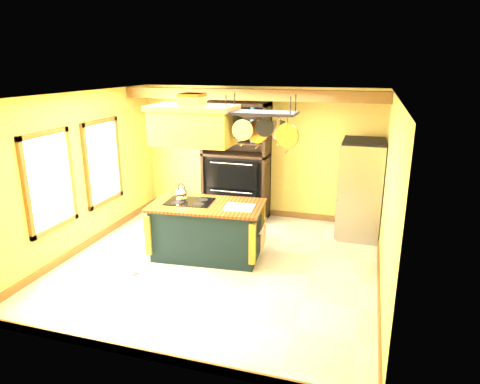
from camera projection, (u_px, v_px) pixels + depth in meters
The scene contains 15 objects.
floor at pixel (220, 263), 7.01m from camera, with size 5.00×5.00×0.00m, color beige.
ceiling at pixel (218, 95), 6.23m from camera, with size 5.00×5.00×0.00m, color white.
wall_back at pixel (259, 153), 8.92m from camera, with size 5.00×0.02×2.70m, color gold.
wall_front at pixel (136, 247), 4.33m from camera, with size 5.00×0.02×2.70m, color gold.
wall_left at pixel (81, 172), 7.32m from camera, with size 0.02×5.00×2.70m, color gold.
wall_right at pixel (388, 198), 5.93m from camera, with size 0.02×5.00×2.70m, color gold.
ceiling_beam at pixel (249, 95), 7.82m from camera, with size 5.00×0.15×0.20m, color brown.
window_near at pixel (50, 182), 6.56m from camera, with size 0.06×1.06×1.56m.
window_far at pixel (103, 162), 7.84m from camera, with size 0.06×1.06×1.56m.
kitchen_island at pixel (207, 229), 7.17m from camera, with size 1.94×1.19×1.11m.
range_hood at pixel (193, 123), 6.71m from camera, with size 1.35×0.76×0.80m.
pot_rack at pixel (262, 121), 6.38m from camera, with size 1.17×0.53×0.75m.
refrigerator at pixel (360, 191), 7.92m from camera, with size 0.77×0.91×1.78m.
hutch at pixel (237, 174), 8.91m from camera, with size 1.36×0.61×2.40m.
floor_register at pixel (131, 272), 6.68m from camera, with size 0.28×0.12×0.01m, color black.
Camera 1 is at (2.16, -6.01, 3.14)m, focal length 32.00 mm.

